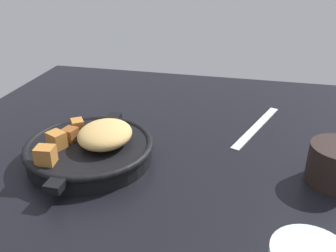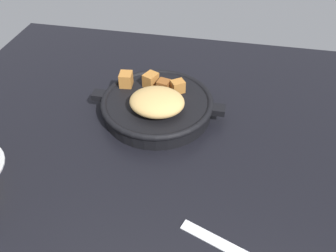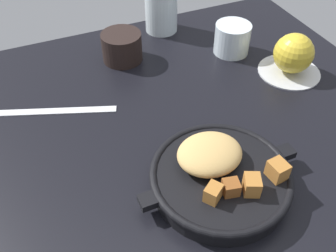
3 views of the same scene
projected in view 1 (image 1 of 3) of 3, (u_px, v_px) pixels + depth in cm
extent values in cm
cube|color=black|center=(154.00, 166.00, 62.21)|extent=(91.91, 84.66, 2.40)
cylinder|color=black|center=(90.00, 152.00, 60.94)|extent=(20.38, 20.38, 3.12)
torus|color=black|center=(89.00, 145.00, 60.37)|extent=(21.17, 21.17, 1.20)
cube|color=black|center=(55.00, 186.00, 50.49)|extent=(2.64, 2.40, 1.20)
cube|color=black|center=(114.00, 118.00, 70.44)|extent=(2.64, 2.40, 1.20)
ellipsoid|color=tan|center=(105.00, 134.00, 59.48)|extent=(9.91, 8.62, 3.48)
cube|color=#A86B2D|center=(78.00, 126.00, 63.29)|extent=(3.09, 2.97, 2.42)
cube|color=#A86B2D|center=(57.00, 140.00, 58.59)|extent=(3.12, 3.35, 2.67)
cube|color=#A86B2D|center=(46.00, 155.00, 54.24)|extent=(2.67, 2.97, 2.72)
cube|color=brown|center=(70.00, 134.00, 60.94)|extent=(2.63, 2.54, 2.12)
cube|color=silver|center=(257.00, 126.00, 72.68)|extent=(20.67, 8.87, 0.36)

